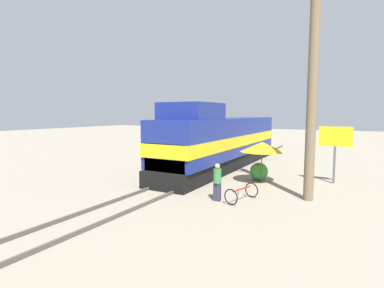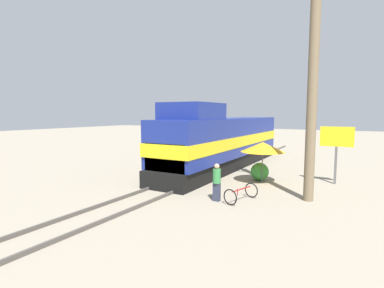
{
  "view_description": "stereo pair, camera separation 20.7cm",
  "coord_description": "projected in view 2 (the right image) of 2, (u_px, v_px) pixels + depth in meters",
  "views": [
    {
      "loc": [
        8.23,
        -14.84,
        3.78
      ],
      "look_at": [
        1.2,
        -2.17,
        2.31
      ],
      "focal_mm": 28.0,
      "sensor_mm": 36.0,
      "label": 1
    },
    {
      "loc": [
        8.41,
        -14.74,
        3.78
      ],
      "look_at": [
        1.2,
        -2.17,
        2.31
      ],
      "focal_mm": 28.0,
      "sensor_mm": 36.0,
      "label": 2
    }
  ],
  "objects": [
    {
      "name": "ground_plane",
      "position": [
        193.0,
        179.0,
        17.27
      ],
      "size": [
        120.0,
        120.0,
        0.0
      ],
      "primitive_type": "plane",
      "color": "gray"
    },
    {
      "name": "rail_near",
      "position": [
        182.0,
        177.0,
        17.62
      ],
      "size": [
        0.08,
        40.38,
        0.15
      ],
      "primitive_type": "cube",
      "color": "#4C4742",
      "rests_on": "ground_plane"
    },
    {
      "name": "rail_far",
      "position": [
        204.0,
        179.0,
        16.91
      ],
      "size": [
        0.08,
        40.38,
        0.15
      ],
      "primitive_type": "cube",
      "color": "#4C4742",
      "rests_on": "ground_plane"
    },
    {
      "name": "locomotive",
      "position": [
        223.0,
        141.0,
        20.75
      ],
      "size": [
        2.85,
        15.77,
        4.39
      ],
      "color": "black",
      "rests_on": "ground_plane"
    },
    {
      "name": "utility_pole",
      "position": [
        314.0,
        60.0,
        12.48
      ],
      "size": [
        1.8,
        0.43,
        11.91
      ],
      "color": "#726047",
      "rests_on": "ground_plane"
    },
    {
      "name": "vendor_umbrella",
      "position": [
        263.0,
        147.0,
        16.18
      ],
      "size": [
        2.36,
        2.36,
        2.25
      ],
      "color": "#4C4C4C",
      "rests_on": "ground_plane"
    },
    {
      "name": "billboard_sign",
      "position": [
        337.0,
        142.0,
        15.96
      ],
      "size": [
        1.67,
        0.12,
        3.09
      ],
      "color": "#595959",
      "rests_on": "ground_plane"
    },
    {
      "name": "shrub_cluster",
      "position": [
        260.0,
        172.0,
        16.94
      ],
      "size": [
        1.02,
        1.02,
        1.02
      ],
      "primitive_type": "sphere",
      "color": "#388C38",
      "rests_on": "ground_plane"
    },
    {
      "name": "person_bystander",
      "position": [
        217.0,
        181.0,
        12.93
      ],
      "size": [
        0.34,
        0.34,
        1.64
      ],
      "color": "#2D3347",
      "rests_on": "ground_plane"
    },
    {
      "name": "bicycle",
      "position": [
        241.0,
        193.0,
        12.94
      ],
      "size": [
        1.06,
        1.74,
        0.68
      ],
      "rotation": [
        0.0,
        0.0,
        -0.25
      ],
      "color": "black",
      "rests_on": "ground_plane"
    }
  ]
}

